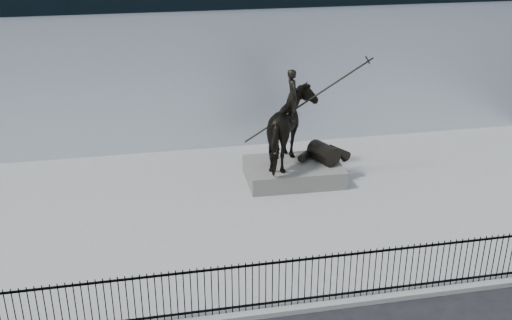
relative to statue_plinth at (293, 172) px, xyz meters
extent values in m
cube|color=gray|center=(-2.43, -2.03, -0.42)|extent=(30.00, 12.00, 0.15)
cube|color=silver|center=(-2.43, 10.97, 4.01)|extent=(44.00, 14.00, 9.00)
cube|color=black|center=(-2.43, -7.78, -0.19)|extent=(22.00, 0.05, 0.05)
cube|color=black|center=(-2.43, -7.78, 1.06)|extent=(22.00, 0.05, 0.05)
cube|color=black|center=(-2.43, -7.78, 0.41)|extent=(22.00, 0.03, 1.50)
cube|color=#63615B|center=(0.00, 0.00, 0.00)|extent=(3.72, 2.61, 0.69)
imported|color=black|center=(0.00, 0.00, 1.80)|extent=(2.55, 2.96, 2.92)
imported|color=black|center=(-0.11, 0.00, 3.13)|extent=(0.49, 0.73, 1.97)
cylinder|color=black|center=(0.40, -0.01, 2.83)|extent=(4.69, 0.19, 2.97)
camera|label=1|loc=(-5.68, -20.72, 9.66)|focal=42.00mm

